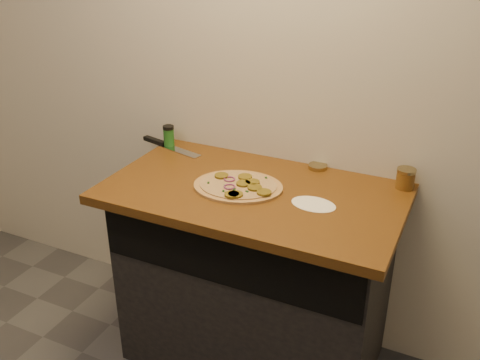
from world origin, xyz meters
The scene contains 8 objects.
cabinet centered at (0.00, 1.45, 0.43)m, with size 1.10×0.60×0.86m, color black.
countertop centered at (0.00, 1.42, 0.88)m, with size 1.20×0.70×0.04m, color brown.
pizza centered at (-0.06, 1.40, 0.91)m, with size 0.42×0.42×0.02m.
chefs_knife centered at (-0.56, 1.65, 0.91)m, with size 0.36×0.12×0.02m.
mason_jar_lid centered at (0.17, 1.72, 0.91)m, with size 0.08×0.08×0.02m, color #907F54.
salsa_jar centered at (0.55, 1.69, 0.94)m, with size 0.08×0.08×0.08m.
spice_shaker centered at (-0.55, 1.66, 0.95)m, with size 0.05×0.05×0.10m.
flour_spill centered at (0.26, 1.39, 0.90)m, with size 0.18×0.18×0.00m, color white.
Camera 1 is at (0.78, -0.35, 1.87)m, focal length 40.00 mm.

